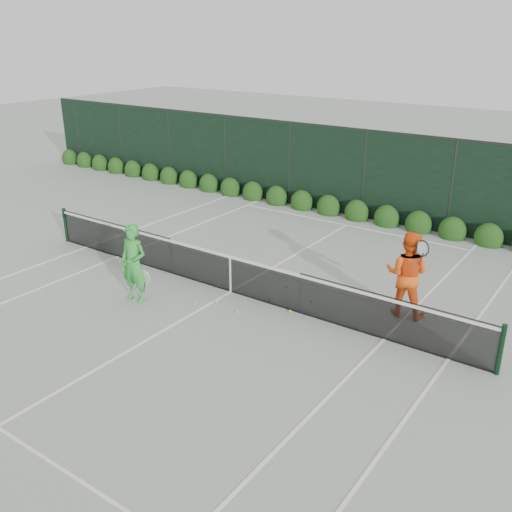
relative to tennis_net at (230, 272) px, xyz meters
The scene contains 8 objects.
ground 0.53m from the tennis_net, ahead, with size 80.00×80.00×0.00m, color gray.
tennis_net is the anchor object (origin of this frame).
player_woman 2.34m from the tennis_net, 132.59° to the right, with size 0.75×0.54×1.93m.
player_man 4.26m from the tennis_net, 18.46° to the left, with size 1.08×0.89×2.02m.
court_lines 0.53m from the tennis_net, ahead, with size 11.03×23.83×0.01m.
windscreen_fence 2.88m from the tennis_net, 89.49° to the right, with size 32.00×21.07×3.06m.
hedge_row 7.16m from the tennis_net, 89.80° to the left, with size 31.66×0.65×0.94m.
tennis_balls 1.10m from the tennis_net, ahead, with size 2.26×2.16×0.07m.
Camera 1 is at (7.97, -10.25, 6.14)m, focal length 40.00 mm.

